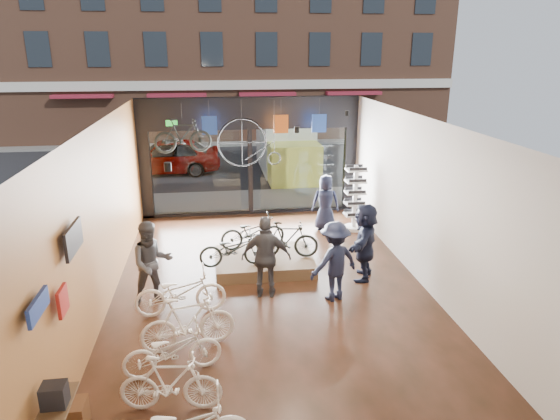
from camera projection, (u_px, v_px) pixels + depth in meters
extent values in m
cube|color=black|center=(273.00, 298.00, 11.01)|extent=(7.00, 12.00, 0.04)
cube|color=black|center=(272.00, 123.00, 9.83)|extent=(7.00, 12.00, 0.04)
cube|color=#B57436|center=(98.00, 223.00, 9.97)|extent=(0.04, 12.00, 3.80)
cube|color=beige|center=(432.00, 208.00, 10.87)|extent=(0.04, 12.00, 3.80)
cube|color=beige|center=(349.00, 414.00, 4.75)|extent=(7.00, 0.04, 3.80)
cube|color=#198C26|center=(172.00, 123.00, 15.30)|extent=(0.35, 0.06, 0.18)
cube|color=black|center=(237.00, 158.00, 25.15)|extent=(30.00, 18.00, 0.02)
cube|color=slate|center=(248.00, 201.00, 17.78)|extent=(30.00, 2.40, 0.12)
cube|color=slate|center=(233.00, 142.00, 28.90)|extent=(30.00, 2.00, 0.12)
cube|color=brown|center=(228.00, 17.00, 29.12)|extent=(26.00, 5.00, 14.00)
imported|color=gray|center=(167.00, 156.00, 21.67)|extent=(4.58, 1.84, 1.56)
imported|color=#F0E1D1|center=(171.00, 383.00, 7.44)|extent=(1.58, 0.61, 0.93)
imported|color=#F0E1D1|center=(172.00, 350.00, 8.31)|extent=(1.72, 0.87, 0.86)
imported|color=#F0E1D1|center=(188.00, 323.00, 8.98)|extent=(1.79, 0.84, 1.04)
imported|color=#F0E1D1|center=(181.00, 292.00, 10.18)|extent=(1.90, 0.82, 0.97)
cube|color=#4A321B|center=(264.00, 262.00, 12.46)|extent=(2.40, 1.80, 0.30)
imported|color=black|center=(233.00, 249.00, 11.74)|extent=(1.62, 0.65, 0.84)
imported|color=black|center=(287.00, 240.00, 12.23)|extent=(1.58, 0.67, 0.92)
imported|color=black|center=(253.00, 232.00, 12.80)|extent=(1.74, 0.82, 0.88)
imported|color=#3F3F44|center=(152.00, 263.00, 10.50)|extent=(1.06, 0.93, 1.83)
imported|color=#3F3F44|center=(266.00, 257.00, 10.80)|extent=(1.14, 0.63, 1.84)
imported|color=#161C33|center=(335.00, 261.00, 10.67)|extent=(1.31, 1.04, 1.77)
imported|color=#161C33|center=(326.00, 202.00, 14.91)|extent=(0.90, 0.66, 1.68)
imported|color=#161C33|center=(365.00, 242.00, 11.65)|extent=(1.19, 1.79, 1.85)
imported|color=black|center=(183.00, 136.00, 13.81)|extent=(1.63, 0.67, 0.95)
cube|color=#1E3F99|center=(209.00, 125.00, 14.81)|extent=(0.45, 0.03, 0.55)
cube|color=#CC5919|center=(281.00, 124.00, 15.09)|extent=(0.45, 0.03, 0.55)
cube|color=#1E3F99|center=(319.00, 123.00, 15.24)|extent=(0.45, 0.03, 0.55)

